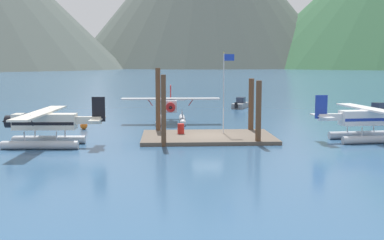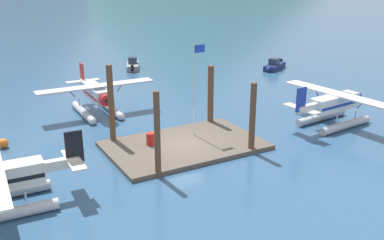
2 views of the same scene
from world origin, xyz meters
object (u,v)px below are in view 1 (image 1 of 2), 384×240
(flagpole, at_px, (225,84))
(boat_navy_open_east, at_px, (379,111))
(mooring_buoy, at_px, (84,126))
(fuel_drum, at_px, (181,129))
(seaplane_white_stbd_aft, at_px, (369,122))
(seaplane_cream_port_aft, at_px, (45,126))
(boat_grey_open_north, at_px, (241,104))
(seaplane_silver_bow_left, at_px, (171,108))

(flagpole, xyz_separation_m, boat_navy_open_east, (21.24, 16.37, -4.12))
(flagpole, relative_size, mooring_buoy, 9.88)
(fuel_drum, bearing_deg, seaplane_white_stbd_aft, -10.15)
(flagpole, height_order, fuel_drum, flagpole)
(seaplane_white_stbd_aft, height_order, seaplane_cream_port_aft, same)
(seaplane_white_stbd_aft, distance_m, seaplane_cream_port_aft, 26.10)
(mooring_buoy, bearing_deg, boat_grey_open_north, 48.18)
(flagpole, height_order, mooring_buoy, flagpole)
(fuel_drum, height_order, boat_navy_open_east, boat_navy_open_east)
(seaplane_white_stbd_aft, xyz_separation_m, seaplane_cream_port_aft, (-26.08, -1.18, 0.00))
(mooring_buoy, bearing_deg, flagpole, -21.50)
(flagpole, relative_size, fuel_drum, 7.99)
(seaplane_white_stbd_aft, distance_m, boat_grey_open_north, 29.51)
(seaplane_silver_bow_left, bearing_deg, boat_navy_open_east, 14.61)
(flagpole, bearing_deg, seaplane_silver_bow_left, 115.68)
(mooring_buoy, height_order, seaplane_white_stbd_aft, seaplane_white_stbd_aft)
(seaplane_cream_port_aft, distance_m, boat_navy_open_east, 41.20)
(seaplane_white_stbd_aft, relative_size, boat_navy_open_east, 2.38)
(mooring_buoy, relative_size, seaplane_silver_bow_left, 0.07)
(flagpole, xyz_separation_m, seaplane_white_stbd_aft, (11.60, -2.96, -3.03))
(flagpole, bearing_deg, seaplane_white_stbd_aft, -14.31)
(flagpole, bearing_deg, boat_grey_open_north, 78.12)
(flagpole, relative_size, boat_navy_open_east, 1.60)
(seaplane_silver_bow_left, height_order, seaplane_cream_port_aft, same)
(seaplane_white_stbd_aft, bearing_deg, seaplane_silver_bow_left, 142.20)
(flagpole, relative_size, boat_grey_open_north, 1.53)
(seaplane_cream_port_aft, bearing_deg, boat_grey_open_north, 56.43)
(flagpole, height_order, seaplane_silver_bow_left, flagpole)
(flagpole, xyz_separation_m, mooring_buoy, (-13.10, 5.16, -4.25))
(boat_navy_open_east, bearing_deg, seaplane_white_stbd_aft, -116.50)
(fuel_drum, xyz_separation_m, boat_navy_open_east, (25.07, 16.57, -0.25))
(seaplane_cream_port_aft, bearing_deg, flagpole, 15.94)
(seaplane_silver_bow_left, bearing_deg, boat_grey_open_north, 58.19)
(boat_grey_open_north, bearing_deg, seaplane_silver_bow_left, -121.81)
(fuel_drum, height_order, seaplane_silver_bow_left, seaplane_silver_bow_left)
(mooring_buoy, distance_m, boat_navy_open_east, 36.12)
(flagpole, relative_size, seaplane_white_stbd_aft, 0.67)
(fuel_drum, height_order, seaplane_white_stbd_aft, seaplane_white_stbd_aft)
(mooring_buoy, distance_m, seaplane_white_stbd_aft, 26.02)
(boat_grey_open_north, bearing_deg, seaplane_cream_port_aft, -123.57)
(seaplane_white_stbd_aft, height_order, boat_navy_open_east, seaplane_white_stbd_aft)
(seaplane_white_stbd_aft, distance_m, boat_navy_open_east, 21.63)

